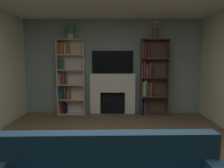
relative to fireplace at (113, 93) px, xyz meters
name	(u,v)px	position (x,y,z in m)	size (l,w,h in m)	color
wall_back_accent	(113,67)	(0.00, 0.15, 0.69)	(4.92, 0.06, 2.56)	gray
fireplace	(113,93)	(0.00, 0.00, 0.00)	(1.31, 0.53, 1.10)	white
tv	(113,62)	(0.00, 0.09, 0.82)	(1.10, 0.06, 0.61)	black
bookshelf_left	(68,77)	(-1.21, 0.02, 0.42)	(0.73, 0.28, 2.01)	silver
bookshelf_right	(150,78)	(1.02, 0.00, 0.40)	(0.73, 0.34, 2.01)	brown
potted_plant	(70,31)	(-1.11, -0.03, 1.64)	(0.27, 0.27, 0.38)	beige
vase_with_flowers	(155,32)	(1.11, -0.03, 1.60)	(0.13, 0.13, 0.49)	brown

